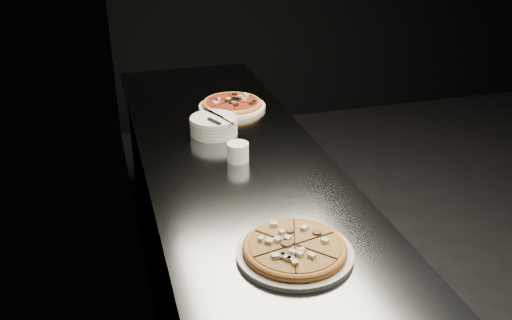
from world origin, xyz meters
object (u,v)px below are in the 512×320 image
object	(u,v)px
counter	(234,244)
ramekin	(238,152)
pizza_mushroom	(295,250)
plate_stack	(214,125)
cutlery	(216,118)
pizza_tomato	(232,104)

from	to	relation	value
counter	ramekin	distance (m)	0.51
pizza_mushroom	ramekin	size ratio (longest dim) A/B	4.25
plate_stack	ramekin	bearing A→B (deg)	-83.29
plate_stack	counter	bearing A→B (deg)	-81.17
pizza_mushroom	cutlery	xyz separation A→B (m)	(-0.03, 0.95, 0.06)
counter	cutlery	size ratio (longest dim) A/B	11.20
plate_stack	ramekin	xyz separation A→B (m)	(0.03, -0.30, 0.00)
pizza_mushroom	cutlery	size ratio (longest dim) A/B	1.70
counter	pizza_tomato	bearing A→B (deg)	76.19
plate_stack	pizza_tomato	bearing A→B (deg)	61.37
plate_stack	ramekin	world-z (taller)	same
pizza_mushroom	pizza_tomato	xyz separation A→B (m)	(0.12, 1.25, -0.00)
pizza_tomato	cutlery	xyz separation A→B (m)	(-0.15, -0.30, 0.06)
counter	cutlery	xyz separation A→B (m)	(-0.02, 0.19, 0.54)
counter	pizza_tomato	world-z (taller)	pizza_tomato
pizza_mushroom	pizza_tomato	world-z (taller)	pizza_mushroom
counter	pizza_mushroom	xyz separation A→B (m)	(0.00, -0.76, 0.48)
counter	pizza_mushroom	size ratio (longest dim) A/B	6.60
cutlery	counter	bearing A→B (deg)	-107.54
pizza_mushroom	ramekin	world-z (taller)	ramekin
pizza_tomato	cutlery	bearing A→B (deg)	-116.07
pizza_mushroom	plate_stack	distance (m)	0.97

